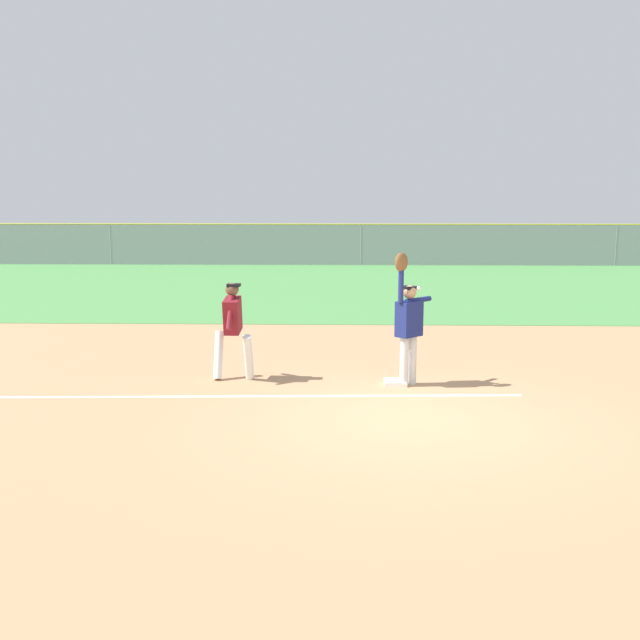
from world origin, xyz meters
name	(u,v)px	position (x,y,z in m)	size (l,w,h in m)	color
ground_plane	(407,419)	(0.00, 0.00, 0.00)	(77.55, 77.55, 0.00)	tan
outfield_grass	(367,286)	(0.00, 16.63, 0.01)	(48.74, 17.18, 0.01)	#4C8C47
chalk_foul_line	(151,397)	(-4.03, 1.08, 0.00)	(12.00, 0.10, 0.01)	white
first_base	(395,382)	(-0.03, 1.98, 0.04)	(0.38, 0.38, 0.08)	white
fielder	(408,321)	(0.17, 1.95, 1.12)	(0.72, 0.70, 2.28)	silver
runner	(233,324)	(-2.85, 2.25, 1.00)	(0.72, 0.84, 1.72)	white
baseball	(418,288)	(0.33, 1.98, 1.67)	(0.07, 0.07, 0.07)	white
outfield_fence	(361,245)	(0.00, 25.22, 1.00)	(48.82, 0.08, 2.00)	#93999E
parked_car_blue	(239,247)	(-6.38, 28.64, 0.67)	(4.50, 2.32, 1.25)	#23389E
parked_car_red	(329,247)	(-1.62, 28.78, 0.67)	(4.49, 2.29, 1.25)	#B21E1E
parked_car_green	(437,247)	(4.15, 28.84, 0.67)	(4.43, 2.17, 1.25)	#1E6B33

